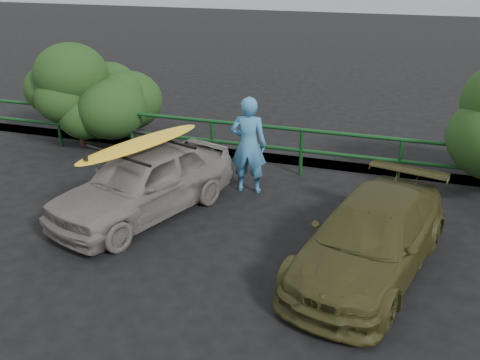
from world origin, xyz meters
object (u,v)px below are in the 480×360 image
(guardrail, at_px, (256,147))
(man, at_px, (249,145))
(sedan, at_px, (144,182))
(olive_vehicle, at_px, (370,238))
(surfboard, at_px, (141,143))

(guardrail, height_order, man, man)
(sedan, distance_m, olive_vehicle, 4.08)
(guardrail, height_order, surfboard, surfboard)
(man, bearing_deg, guardrail, -87.43)
(guardrail, distance_m, man, 1.24)
(man, distance_m, surfboard, 2.17)
(sedan, xyz_separation_m, man, (1.46, 1.57, 0.33))
(man, relative_size, surfboard, 0.70)
(guardrail, height_order, olive_vehicle, olive_vehicle)
(surfboard, bearing_deg, olive_vehicle, 9.80)
(olive_vehicle, distance_m, surfboard, 4.15)
(guardrail, height_order, sedan, sedan)
(guardrail, distance_m, surfboard, 3.10)
(olive_vehicle, relative_size, surfboard, 1.38)
(guardrail, distance_m, sedan, 2.99)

